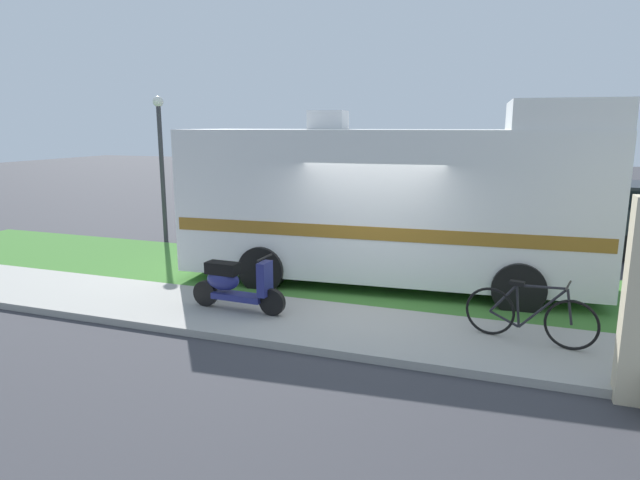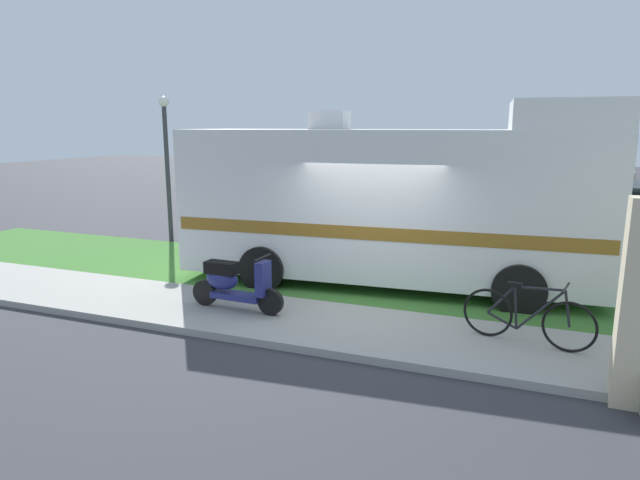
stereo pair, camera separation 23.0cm
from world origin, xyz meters
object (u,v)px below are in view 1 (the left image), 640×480
Objects in this scene: pickup_truck_far at (551,196)px; scooter at (234,284)px; motorhome_rv at (392,201)px; bicycle at (529,315)px; street_lamp_post at (161,154)px; pickup_truck_near at (557,213)px.

scooter is at bearing -116.53° from pickup_truck_far.
motorhome_rv is 4.53× the size of bicycle.
pickup_truck_far is at bearing 85.89° from bicycle.
pickup_truck_far is 11.80m from street_lamp_post.
motorhome_rv is at bearing 53.33° from scooter.
motorhome_rv reaches higher than scooter.
pickup_truck_near is at bearing 54.24° from motorhome_rv.
scooter is at bearing -126.10° from pickup_truck_near.
motorhome_rv reaches higher than pickup_truck_near.
motorhome_rv is 7.08m from street_lamp_post.
motorhome_rv is 1.39× the size of pickup_truck_near.
motorhome_rv reaches higher than pickup_truck_far.
bicycle is (4.60, 0.18, -0.06)m from scooter.
scooter is 0.29× the size of pickup_truck_near.
bicycle is at bearing -44.88° from motorhome_rv.
scooter is (-2.04, -2.74, -1.12)m from motorhome_rv.
bicycle is 0.35× the size of pickup_truck_far.
street_lamp_post is at bearing -165.59° from pickup_truck_near.
motorhome_rv is 4.71× the size of scooter.
street_lamp_post is at bearing 153.86° from bicycle.
motorhome_rv is at bearing -112.55° from pickup_truck_far.
pickup_truck_near is at bearing 84.01° from bicycle.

